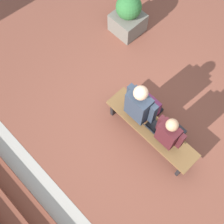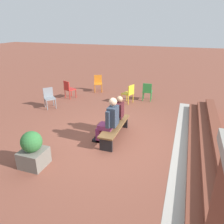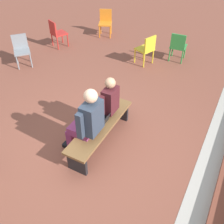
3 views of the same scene
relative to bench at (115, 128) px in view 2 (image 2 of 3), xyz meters
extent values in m
plane|color=brown|center=(0.19, -0.09, -0.35)|extent=(60.00, 60.00, 0.00)
cube|color=#A8A399|center=(0.00, 1.97, -0.35)|extent=(7.96, 0.40, 0.01)
cube|color=brown|center=(0.00, 2.62, -0.28)|extent=(7.16, 0.90, 0.15)
cube|color=brown|center=(0.00, 2.77, -0.13)|extent=(7.16, 0.60, 0.15)
cube|color=brown|center=(0.00, 2.92, 0.02)|extent=(7.16, 0.30, 0.15)
cube|color=brown|center=(0.00, 0.00, 0.07)|extent=(1.80, 0.44, 0.05)
cube|color=black|center=(-0.80, 0.00, -0.15)|extent=(0.06, 0.37, 0.40)
cube|color=black|center=(0.80, 0.00, -0.15)|extent=(0.06, 0.37, 0.40)
cube|color=#232328|center=(-0.32, -0.16, 0.15)|extent=(0.30, 0.35, 0.12)
cube|color=#232328|center=(-0.40, -0.33, -0.13)|extent=(0.10, 0.11, 0.45)
cube|color=black|center=(-0.40, -0.39, -0.32)|extent=(0.10, 0.21, 0.06)
cube|color=#232328|center=(-0.24, -0.33, -0.13)|extent=(0.10, 0.11, 0.45)
cube|color=black|center=(-0.24, -0.39, -0.32)|extent=(0.10, 0.21, 0.06)
cube|color=#47191E|center=(-0.32, 0.04, 0.46)|extent=(0.34, 0.21, 0.49)
cube|color=navy|center=(-0.32, -0.07, 0.42)|extent=(0.04, 0.01, 0.30)
cube|color=#47191E|center=(-0.53, -0.02, 0.44)|extent=(0.08, 0.09, 0.42)
cube|color=#47191E|center=(-0.11, -0.02, 0.44)|extent=(0.08, 0.09, 0.42)
sphere|color=tan|center=(-0.32, 0.04, 0.83)|extent=(0.19, 0.19, 0.19)
cube|color=#7F2D5B|center=(0.32, -0.19, 0.16)|extent=(0.35, 0.41, 0.15)
cube|color=#7F2D5B|center=(0.23, -0.39, -0.13)|extent=(0.11, 0.12, 0.45)
cube|color=black|center=(0.23, -0.46, -0.32)|extent=(0.11, 0.25, 0.07)
cube|color=#7F2D5B|center=(0.42, -0.39, -0.13)|extent=(0.11, 0.12, 0.45)
cube|color=black|center=(0.42, -0.46, -0.32)|extent=(0.11, 0.25, 0.07)
cube|color=#2D3847|center=(0.32, 0.04, 0.52)|extent=(0.39, 0.25, 0.58)
cube|color=#2D3847|center=(0.07, -0.03, 0.50)|extent=(0.09, 0.10, 0.49)
cube|color=#2D3847|center=(0.57, -0.03, 0.50)|extent=(0.09, 0.10, 0.49)
sphere|color=#DBAD89|center=(0.32, 0.04, 0.96)|extent=(0.23, 0.23, 0.23)
cube|color=black|center=(-0.04, -0.04, 0.11)|extent=(0.32, 0.22, 0.02)
cube|color=#2D2D33|center=(-0.04, -0.05, 0.12)|extent=(0.29, 0.15, 0.00)
cube|color=black|center=(-0.04, 0.10, 0.21)|extent=(0.32, 0.07, 0.19)
cube|color=#33519E|center=(-0.04, 0.09, 0.21)|extent=(0.28, 0.06, 0.17)
cube|color=gold|center=(-3.31, -0.50, 0.07)|extent=(0.55, 0.55, 0.04)
cube|color=gold|center=(-3.24, -0.32, 0.29)|extent=(0.38, 0.19, 0.40)
cylinder|color=gold|center=(-3.55, -0.60, -0.15)|extent=(0.04, 0.04, 0.40)
cylinder|color=gold|center=(-3.21, -0.73, -0.15)|extent=(0.04, 0.04, 0.40)
cylinder|color=gold|center=(-3.41, -0.27, -0.15)|extent=(0.04, 0.04, 0.40)
cylinder|color=gold|center=(-3.08, -0.40, -0.15)|extent=(0.04, 0.04, 0.40)
cube|color=#2D893D|center=(-3.94, 0.28, 0.07)|extent=(0.45, 0.45, 0.04)
cube|color=#2D893D|center=(-3.75, 0.29, 0.29)|extent=(0.07, 0.40, 0.40)
cylinder|color=#2D893D|center=(-4.13, 0.45, -0.15)|extent=(0.04, 0.04, 0.40)
cylinder|color=#2D893D|center=(-4.11, 0.09, -0.15)|extent=(0.04, 0.04, 0.40)
cylinder|color=#2D893D|center=(-3.77, 0.47, -0.15)|extent=(0.04, 0.04, 0.40)
cylinder|color=#2D893D|center=(-3.75, 0.11, -0.15)|extent=(0.04, 0.04, 0.40)
cube|color=red|center=(-3.09, -3.27, 0.07)|extent=(0.56, 0.56, 0.04)
cube|color=red|center=(-2.92, -3.35, 0.29)|extent=(0.20, 0.38, 0.40)
cylinder|color=red|center=(-3.18, -3.03, -0.15)|extent=(0.04, 0.04, 0.40)
cylinder|color=red|center=(-3.33, -3.36, -0.15)|extent=(0.04, 0.04, 0.40)
cylinder|color=red|center=(-2.85, -3.18, -0.15)|extent=(0.04, 0.04, 0.40)
cylinder|color=red|center=(-3.00, -3.51, -0.15)|extent=(0.04, 0.04, 0.40)
cube|color=orange|center=(-4.47, -2.40, 0.07)|extent=(0.55, 0.55, 0.04)
cube|color=orange|center=(-4.64, -2.47, 0.29)|extent=(0.19, 0.38, 0.40)
cylinder|color=orange|center=(-4.23, -2.49, -0.15)|extent=(0.04, 0.04, 0.40)
cylinder|color=orange|center=(-4.37, -2.16, -0.15)|extent=(0.04, 0.04, 0.40)
cylinder|color=orange|center=(-4.56, -2.63, -0.15)|extent=(0.04, 0.04, 0.40)
cylinder|color=orange|center=(-4.70, -2.30, -0.15)|extent=(0.04, 0.04, 0.40)
cube|color=gray|center=(-1.59, -3.40, 0.07)|extent=(0.59, 0.59, 0.04)
cube|color=gray|center=(-1.72, -3.54, 0.29)|extent=(0.32, 0.30, 0.40)
cylinder|color=gray|center=(-1.34, -3.39, -0.15)|extent=(0.04, 0.04, 0.40)
cylinder|color=gray|center=(-1.61, -3.15, -0.15)|extent=(0.04, 0.04, 0.40)
cylinder|color=gray|center=(-1.58, -3.66, -0.15)|extent=(0.04, 0.04, 0.40)
cylinder|color=gray|center=(-1.85, -3.41, -0.15)|extent=(0.04, 0.04, 0.40)
cube|color=#6B665B|center=(2.02, -1.47, -0.13)|extent=(0.60, 0.60, 0.44)
sphere|color=#2D6B33|center=(2.02, -1.47, 0.33)|extent=(0.52, 0.52, 0.52)
camera|label=1|loc=(-0.96, 1.87, 5.00)|focal=50.00mm
camera|label=2|loc=(5.75, 1.87, 2.98)|focal=35.00mm
camera|label=3|loc=(3.06, 1.87, 3.32)|focal=42.00mm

